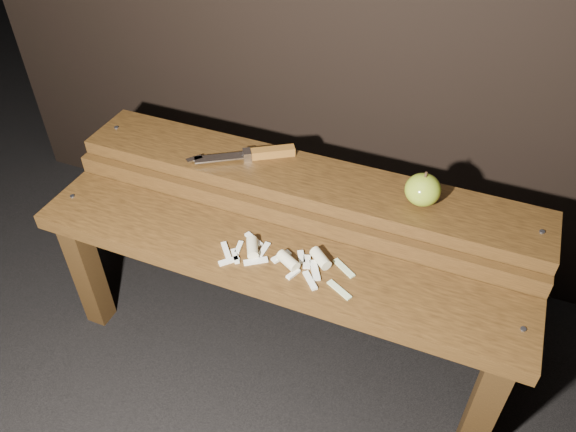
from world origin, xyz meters
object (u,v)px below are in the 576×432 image
at_px(bench_rear_tier, 304,202).
at_px(apple, 423,190).
at_px(knife, 259,154).
at_px(bench_front_tier, 269,278).

bearing_deg(bench_rear_tier, apple, 0.85).
distance_m(apple, knife, 0.43).
bearing_deg(apple, knife, 176.98).
bearing_deg(bench_rear_tier, knife, 168.79).
relative_size(bench_front_tier, apple, 13.78).
relative_size(bench_rear_tier, apple, 13.78).
distance_m(bench_rear_tier, apple, 0.32).
relative_size(bench_front_tier, bench_rear_tier, 1.00).
bearing_deg(bench_front_tier, apple, 38.56).
xyz_separation_m(apple, knife, (-0.42, 0.02, -0.03)).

